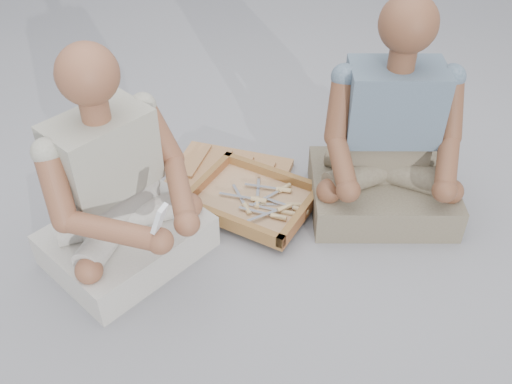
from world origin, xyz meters
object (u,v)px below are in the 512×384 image
at_px(craftsman, 118,195).
at_px(tool_tray, 252,199).
at_px(companion, 388,146).
at_px(carved_panel, 230,174).

bearing_deg(craftsman, tool_tray, 161.44).
height_order(craftsman, companion, companion).
xyz_separation_m(tool_tray, companion, (0.52, 0.27, 0.27)).
relative_size(tool_tray, companion, 0.57).
bearing_deg(carved_panel, companion, 7.65).
distance_m(carved_panel, craftsman, 0.73).
bearing_deg(tool_tray, companion, 27.88).
bearing_deg(tool_tray, carved_panel, 138.33).
height_order(carved_panel, craftsman, craftsman).
bearing_deg(carved_panel, craftsman, -103.85).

